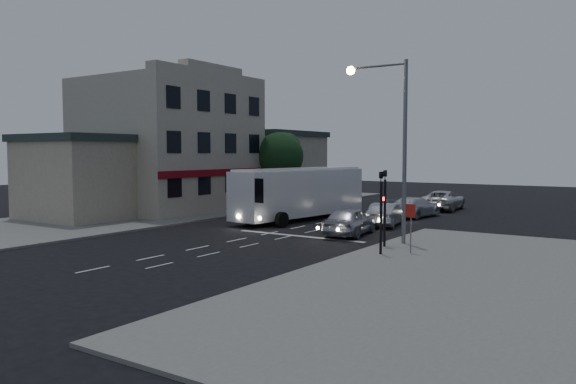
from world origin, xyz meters
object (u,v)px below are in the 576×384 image
Objects in this scene: streetlight at (392,130)px; street_tree at (280,154)px; traffic_signal_side at (381,202)px; regulatory_sign at (411,220)px; car_sedan_c at (443,200)px; car_sedan_a at (386,214)px; traffic_signal_main at (385,199)px; car_sedan_b at (415,207)px; car_suv at (350,221)px; tour_bus at (300,192)px.

streetlight reaches higher than street_tree.
regulatory_sign is (1.00, 0.96, -0.82)m from traffic_signal_side.
traffic_signal_side is at bearing 97.21° from car_sedan_c.
regulatory_sign reaches higher than car_sedan_a.
traffic_signal_main is 1.86× the size of regulatory_sign.
traffic_signal_main and traffic_signal_side have the same top height.
car_sedan_b is at bearing 105.58° from traffic_signal_side.
traffic_signal_side is (4.12, -5.00, 1.61)m from car_suv.
regulatory_sign is 0.24× the size of streetlight.
street_tree reaches higher than car_suv.
car_sedan_a is 0.88× the size of car_sedan_b.
traffic_signal_side is 4.84m from streetlight.
tour_bus is at bearing 50.94° from car_sedan_b.
car_suv is 6.07m from streetlight.
streetlight is at bearing 100.20° from traffic_signal_main.
car_sedan_c is (-0.19, 16.74, -0.03)m from car_suv.
car_sedan_b is at bearing -99.14° from car_sedan_a.
street_tree is (-12.19, -5.52, 3.72)m from car_sedan_c.
regulatory_sign is (1.70, -1.01, -0.82)m from traffic_signal_main.
tour_bus is 2.36× the size of car_sedan_b.
traffic_signal_side is at bearing 100.89° from car_sedan_a.
traffic_signal_side reaches higher than car_suv.
traffic_signal_side reaches higher than tour_bus.
regulatory_sign is (5.12, -4.04, 0.79)m from car_suv.
car_sedan_b is 1.22× the size of traffic_signal_side.
street_tree is at bearing 137.97° from traffic_signal_main.
traffic_signal_side is 0.66× the size of street_tree.
regulatory_sign is at bearing -41.08° from street_tree.
streetlight is 20.19m from street_tree.
car_sedan_a is at bearing -99.29° from car_suv.
traffic_signal_main is 2.10m from traffic_signal_side.
car_suv is at bearing 153.18° from streetlight.
traffic_signal_main is at bearing -31.64° from tour_bus.
tour_bus is 12.32m from traffic_signal_main.
traffic_signal_main is 0.46× the size of streetlight.
car_sedan_b is 16.13m from traffic_signal_side.
car_sedan_b is at bearing 110.12° from regulatory_sign.
streetlight is at bearing -39.51° from street_tree.
tour_bus is 9.38m from street_tree.
tour_bus is 2.88× the size of traffic_signal_main.
tour_bus is 2.88× the size of traffic_signal_side.
traffic_signal_side is 0.46× the size of streetlight.
streetlight is (-0.26, 1.42, 3.31)m from traffic_signal_main.
traffic_signal_main reaches higher than car_suv.
car_sedan_c is (-0.00, 6.29, 0.05)m from car_sedan_b.
car_suv is 0.95× the size of car_sedan_b.
streetlight is at bearing 96.36° from car_sedan_c.
car_sedan_c is at bearing 24.36° from street_tree.
car_suv is at bearing 138.54° from traffic_signal_main.
tour_bus is at bearing -45.75° from car_suv.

